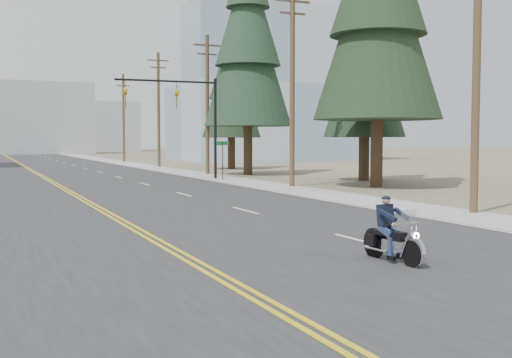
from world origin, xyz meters
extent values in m
plane|color=#776D56|center=(0.00, 0.00, 0.00)|extent=(400.00, 400.00, 0.00)
cube|color=#303033|center=(0.00, 70.00, 0.01)|extent=(20.00, 200.00, 0.01)
cube|color=#A5A5A0|center=(11.50, 70.00, 0.01)|extent=(3.00, 200.00, 0.01)
cylinder|color=black|center=(11.00, 32.00, 3.50)|extent=(0.20, 0.20, 7.00)
cylinder|color=black|center=(7.50, 32.00, 6.70)|extent=(7.00, 0.14, 0.14)
imported|color=#BF8C0C|center=(8.20, 32.00, 6.05)|extent=(0.21, 0.26, 1.30)
imported|color=#BF8C0C|center=(4.70, 32.00, 6.05)|extent=(0.21, 0.26, 1.30)
cylinder|color=black|center=(10.80, 30.00, 1.30)|extent=(0.06, 0.06, 2.60)
cube|color=#0C5926|center=(10.80, 30.00, 2.50)|extent=(0.90, 0.03, 0.25)
cylinder|color=brown|center=(12.50, 8.00, 5.50)|extent=(0.30, 0.30, 11.00)
cylinder|color=brown|center=(12.50, 23.00, 5.75)|extent=(0.30, 0.30, 11.50)
cube|color=brown|center=(12.50, 23.00, 10.70)|extent=(2.20, 0.12, 0.12)
cube|color=brown|center=(12.50, 23.00, 10.00)|extent=(1.60, 0.12, 0.12)
cylinder|color=brown|center=(12.50, 38.00, 5.50)|extent=(0.30, 0.30, 11.00)
cube|color=brown|center=(12.50, 38.00, 10.20)|extent=(2.20, 0.12, 0.12)
cube|color=brown|center=(12.50, 38.00, 9.50)|extent=(1.60, 0.12, 0.12)
cylinder|color=brown|center=(12.50, 53.00, 5.75)|extent=(0.30, 0.30, 11.50)
cube|color=brown|center=(12.50, 53.00, 10.70)|extent=(2.20, 0.12, 0.12)
cube|color=brown|center=(12.50, 53.00, 10.00)|extent=(1.60, 0.12, 0.12)
cylinder|color=brown|center=(12.50, 70.00, 5.50)|extent=(0.30, 0.30, 11.00)
cube|color=brown|center=(12.50, 70.00, 10.20)|extent=(2.20, 0.12, 0.12)
cube|color=brown|center=(12.50, 70.00, 9.50)|extent=(1.60, 0.12, 0.12)
cube|color=#9EB5CC|center=(32.00, 70.00, 10.00)|extent=(24.00, 16.00, 20.00)
cube|color=#ADB2B7|center=(8.00, 125.00, 7.00)|extent=(18.00, 14.00, 14.00)
cube|color=#B7BCC6|center=(40.00, 110.00, 9.00)|extent=(16.00, 12.00, 18.00)
cube|color=#B7BCC6|center=(25.00, 150.00, 6.00)|extent=(14.00, 14.00, 12.00)
cylinder|color=#382619|center=(16.73, 20.59, 1.94)|extent=(0.76, 0.76, 3.89)
cone|color=black|center=(16.73, 20.59, 9.71)|extent=(7.34, 7.34, 11.66)
cylinder|color=#382619|center=(19.35, 25.95, 1.45)|extent=(0.64, 0.64, 2.91)
cone|color=black|center=(19.35, 25.95, 7.27)|extent=(5.45, 5.45, 8.73)
cone|color=black|center=(19.35, 25.95, 9.74)|extent=(4.09, 4.09, 6.54)
cylinder|color=#382619|center=(15.08, 35.83, 1.90)|extent=(0.67, 0.67, 3.80)
cone|color=#19321E|center=(15.08, 35.83, 9.51)|extent=(6.85, 6.85, 11.41)
cone|color=#19321E|center=(15.08, 35.83, 12.75)|extent=(5.14, 5.14, 8.56)
cylinder|color=#382619|center=(17.56, 45.77, 1.48)|extent=(0.69, 0.69, 2.96)
cone|color=black|center=(17.56, 45.77, 7.40)|extent=(5.52, 5.52, 8.88)
cone|color=black|center=(17.56, 45.77, 9.91)|extent=(4.14, 4.14, 6.66)
cone|color=black|center=(17.56, 45.77, 12.43)|extent=(2.76, 2.76, 4.73)
camera|label=1|loc=(-4.29, -10.46, 2.70)|focal=45.00mm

